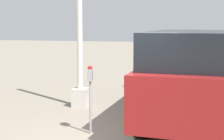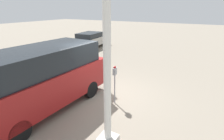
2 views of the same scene
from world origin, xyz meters
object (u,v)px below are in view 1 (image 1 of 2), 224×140
parking_meter_near (90,84)px  parking_meter_far (141,64)px  lamp_post (80,50)px  parked_van (191,74)px

parking_meter_near → parking_meter_far: size_ratio=1.20×
parking_meter_far → lamp_post: (-3.15, 1.30, 0.75)m
parked_van → parking_meter_far: bearing=28.6°
lamp_post → parked_van: size_ratio=1.00×
lamp_post → parked_van: lamp_post is taller
parking_meter_far → lamp_post: 3.49m
parking_meter_far → parked_van: (-4.01, -1.91, 0.27)m
lamp_post → parked_van: 3.35m
parking_meter_near → parking_meter_far: (5.51, -0.22, -0.19)m
parking_meter_near → lamp_post: bearing=14.0°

